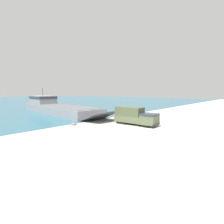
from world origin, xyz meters
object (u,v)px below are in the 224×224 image
Objects in this scene: landing_craft at (55,107)px; military_truck at (135,116)px; mooring_bollard at (123,115)px; cargo_crate at (155,121)px; soldier_on_ramp at (138,117)px.

landing_craft is 27.16m from military_truck.
military_truck is at bearing -129.73° from mooring_bollard.
cargo_crate is at bearing -76.79° from landing_craft.
soldier_on_ramp is (2.69, 1.13, -0.54)m from military_truck.
landing_craft is at bearing 97.89° from cargo_crate.
soldier_on_ramp reaches higher than cargo_crate.
military_truck is 4.59× the size of soldier_on_ramp.
landing_craft is at bearing 106.94° from mooring_bollard.
landing_craft reaches higher than military_truck.
cargo_crate is (-1.96, -9.28, -0.12)m from mooring_bollard.
military_truck is 11.47× the size of mooring_bollard.
military_truck is at bearing 159.39° from cargo_crate.
military_truck is 9.99m from mooring_bollard.
mooring_bollard is (3.65, 6.50, -0.63)m from soldier_on_ramp.
mooring_bollard reaches higher than cargo_crate.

